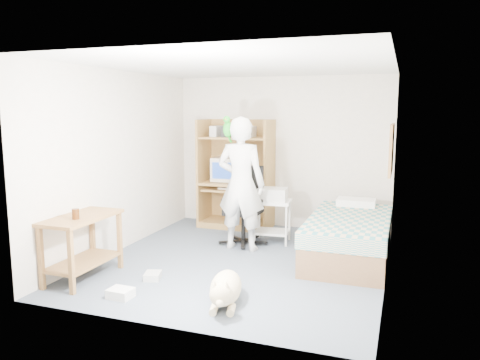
{
  "coord_description": "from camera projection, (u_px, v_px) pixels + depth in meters",
  "views": [
    {
      "loc": [
        1.93,
        -5.56,
        1.97
      ],
      "look_at": [
        -0.08,
        0.15,
        1.05
      ],
      "focal_mm": 35.0,
      "sensor_mm": 36.0,
      "label": 1
    }
  ],
  "objects": [
    {
      "name": "parrot",
      "position": [
        228.0,
        128.0,
        6.49
      ],
      "size": [
        0.14,
        0.24,
        0.38
      ],
      "rotation": [
        0.0,
        0.0,
        -0.01
      ],
      "color": "#148F1E",
      "rests_on": "person"
    },
    {
      "name": "floor",
      "position": [
        242.0,
        261.0,
        6.11
      ],
      "size": [
        4.0,
        4.0,
        0.0
      ],
      "primitive_type": "plane",
      "color": "#434C5B",
      "rests_on": "ground"
    },
    {
      "name": "wall_left",
      "position": [
        120.0,
        161.0,
        6.52
      ],
      "size": [
        0.02,
        4.0,
        2.5
      ],
      "primitive_type": "cube",
      "color": "silver",
      "rests_on": "floor"
    },
    {
      "name": "office_chair",
      "position": [
        245.0,
        216.0,
        6.91
      ],
      "size": [
        0.63,
        0.63,
        1.13
      ],
      "rotation": [
        0.0,
        0.0,
        -0.01
      ],
      "color": "black",
      "rests_on": "floor"
    },
    {
      "name": "ceiling",
      "position": [
        242.0,
        65.0,
        5.74
      ],
      "size": [
        3.6,
        4.0,
        0.02
      ],
      "primitive_type": "cube",
      "color": "white",
      "rests_on": "wall_back"
    },
    {
      "name": "keyboard",
      "position": [
        232.0,
        189.0,
        7.72
      ],
      "size": [
        0.45,
        0.17,
        0.03
      ],
      "primitive_type": "cube",
      "rotation": [
        0.0,
        0.0,
        -0.01
      ],
      "color": "beige",
      "rests_on": "computer_hutch"
    },
    {
      "name": "side_desk",
      "position": [
        82.0,
        237.0,
        5.43
      ],
      "size": [
        0.5,
        1.0,
        0.75
      ],
      "color": "brown",
      "rests_on": "floor"
    },
    {
      "name": "corkboard",
      "position": [
        392.0,
        149.0,
        6.15
      ],
      "size": [
        0.04,
        0.94,
        0.66
      ],
      "color": "#9C7046",
      "rests_on": "wall_right"
    },
    {
      "name": "drink_glass",
      "position": [
        76.0,
        214.0,
        5.22
      ],
      "size": [
        0.08,
        0.08,
        0.12
      ],
      "primitive_type": "cylinder",
      "color": "#401F0A",
      "rests_on": "side_desk"
    },
    {
      "name": "wall_back",
      "position": [
        281.0,
        153.0,
        7.79
      ],
      "size": [
        3.6,
        0.02,
        2.5
      ],
      "primitive_type": "cube",
      "color": "silver",
      "rests_on": "floor"
    },
    {
      "name": "floor_box_b",
      "position": [
        153.0,
        276.0,
        5.46
      ],
      "size": [
        0.24,
        0.26,
        0.08
      ],
      "primitive_type": "cube",
      "rotation": [
        0.0,
        0.0,
        0.31
      ],
      "color": "#B2B1AD",
      "rests_on": "floor"
    },
    {
      "name": "bed",
      "position": [
        349.0,
        237.0,
        6.22
      ],
      "size": [
        1.02,
        2.02,
        0.66
      ],
      "color": "brown",
      "rests_on": "floor"
    },
    {
      "name": "printer",
      "position": [
        273.0,
        194.0,
        6.89
      ],
      "size": [
        0.45,
        0.36,
        0.18
      ],
      "primitive_type": "cube",
      "rotation": [
        0.0,
        0.0,
        0.1
      ],
      "color": "#B9BAB4",
      "rests_on": "printer_cart"
    },
    {
      "name": "dog",
      "position": [
        225.0,
        288.0,
        4.75
      ],
      "size": [
        0.47,
        0.98,
        0.37
      ],
      "rotation": [
        0.0,
        0.0,
        0.25
      ],
      "color": "beige",
      "rests_on": "floor"
    },
    {
      "name": "computer_hutch",
      "position": [
        237.0,
        178.0,
        7.84
      ],
      "size": [
        1.2,
        0.63,
        1.8
      ],
      "color": "brown",
      "rests_on": "floor"
    },
    {
      "name": "pencil_cup",
      "position": [
        253.0,
        180.0,
        7.66
      ],
      "size": [
        0.08,
        0.08,
        0.12
      ],
      "primitive_type": "cylinder",
      "color": "yellow",
      "rests_on": "computer_hutch"
    },
    {
      "name": "crt_monitor",
      "position": [
        226.0,
        169.0,
        7.89
      ],
      "size": [
        0.44,
        0.47,
        0.4
      ],
      "rotation": [
        0.0,
        0.0,
        0.06
      ],
      "color": "beige",
      "rests_on": "computer_hutch"
    },
    {
      "name": "person",
      "position": [
        241.0,
        184.0,
        6.52
      ],
      "size": [
        0.69,
        0.46,
        1.87
      ],
      "primitive_type": "imported",
      "rotation": [
        0.0,
        0.0,
        3.13
      ],
      "color": "silver",
      "rests_on": "floor"
    },
    {
      "name": "printer_cart",
      "position": [
        272.0,
        214.0,
        6.93
      ],
      "size": [
        0.57,
        0.48,
        0.64
      ],
      "rotation": [
        0.0,
        0.0,
        0.1
      ],
      "color": "white",
      "rests_on": "floor"
    },
    {
      "name": "wall_right",
      "position": [
        391.0,
        173.0,
        5.33
      ],
      "size": [
        0.02,
        4.0,
        2.5
      ],
      "primitive_type": "cube",
      "color": "silver",
      "rests_on": "floor"
    },
    {
      "name": "floor_box_a",
      "position": [
        121.0,
        293.0,
        4.92
      ],
      "size": [
        0.26,
        0.21,
        0.1
      ],
      "primitive_type": "cube",
      "rotation": [
        0.0,
        0.0,
        -0.05
      ],
      "color": "silver",
      "rests_on": "floor"
    }
  ]
}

